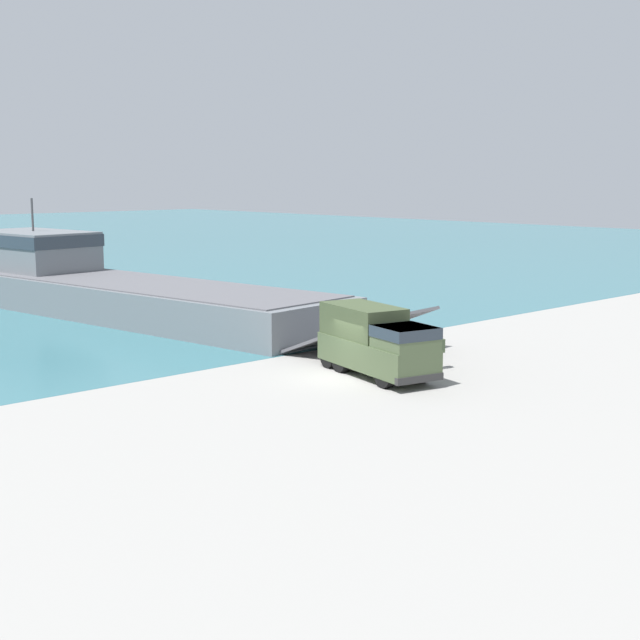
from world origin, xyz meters
name	(u,v)px	position (x,y,z in m)	size (l,w,h in m)	color
ground_plane	(339,378)	(0.00, 0.00, 0.00)	(240.00, 240.00, 0.00)	gray
landing_craft	(108,285)	(2.43, 25.14, 1.82)	(11.99, 38.82, 7.55)	slate
military_truck	(376,341)	(1.56, -0.86, 1.63)	(3.84, 7.20, 3.16)	#475638
soldier_on_ramp	(441,349)	(4.95, -1.86, 0.97)	(0.37, 0.49, 1.69)	#3D4C33
shoreline_rock_a	(370,344)	(6.99, 4.83, 0.00)	(1.29, 1.29, 1.29)	gray
shoreline_rock_b	(406,333)	(11.28, 5.98, 0.00)	(1.33, 1.33, 1.33)	gray
shoreline_rock_c	(386,339)	(8.75, 5.28, 0.00)	(0.71, 0.71, 0.71)	gray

